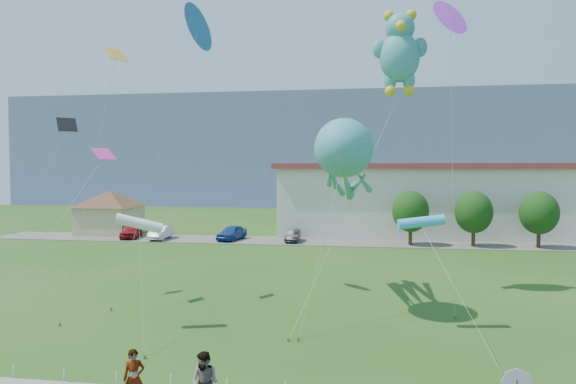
{
  "coord_description": "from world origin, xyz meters",
  "views": [
    {
      "loc": [
        5.63,
        -17.89,
        7.61
      ],
      "look_at": [
        1.68,
        8.0,
        6.42
      ],
      "focal_mm": 32.0,
      "sensor_mm": 36.0,
      "label": 1
    }
  ],
  "objects_px": {
    "warehouse": "(547,199)",
    "parked_car_silver": "(161,232)",
    "parked_car_blue": "(232,233)",
    "octopus_kite": "(345,161)",
    "pavilion": "(110,208)",
    "pedestrian_right": "(205,384)",
    "parked_car_black": "(293,235)",
    "pedestrian_left": "(134,378)",
    "teddy_bear_kite": "(400,51)",
    "parked_car_red": "(131,231)"
  },
  "relations": [
    {
      "from": "warehouse",
      "to": "parked_car_silver",
      "type": "bearing_deg",
      "value": -166.92
    },
    {
      "from": "parked_car_blue",
      "to": "octopus_kite",
      "type": "bearing_deg",
      "value": -50.42
    },
    {
      "from": "pavilion",
      "to": "pedestrian_right",
      "type": "xyz_separation_m",
      "value": [
        24.81,
        -41.11,
        -1.96
      ]
    },
    {
      "from": "parked_car_black",
      "to": "pedestrian_left",
      "type": "bearing_deg",
      "value": -91.8
    },
    {
      "from": "parked_car_silver",
      "to": "parked_car_black",
      "type": "height_order",
      "value": "parked_car_silver"
    },
    {
      "from": "parked_car_blue",
      "to": "teddy_bear_kite",
      "type": "distance_m",
      "value": 29.05
    },
    {
      "from": "parked_car_black",
      "to": "octopus_kite",
      "type": "height_order",
      "value": "octopus_kite"
    },
    {
      "from": "warehouse",
      "to": "parked_car_blue",
      "type": "height_order",
      "value": "warehouse"
    },
    {
      "from": "teddy_bear_kite",
      "to": "parked_car_blue",
      "type": "bearing_deg",
      "value": 129.35
    },
    {
      "from": "parked_car_silver",
      "to": "pedestrian_right",
      "type": "bearing_deg",
      "value": -67.89
    },
    {
      "from": "parked_car_silver",
      "to": "octopus_kite",
      "type": "xyz_separation_m",
      "value": [
        20.59,
        -23.96,
        7.24
      ]
    },
    {
      "from": "pavilion",
      "to": "parked_car_black",
      "type": "xyz_separation_m",
      "value": [
        22.13,
        -3.47,
        -2.34
      ]
    },
    {
      "from": "pedestrian_right",
      "to": "parked_car_blue",
      "type": "relative_size",
      "value": 0.42
    },
    {
      "from": "parked_car_silver",
      "to": "parked_car_blue",
      "type": "distance_m",
      "value": 7.7
    },
    {
      "from": "pedestrian_left",
      "to": "pavilion",
      "type": "bearing_deg",
      "value": 93.45
    },
    {
      "from": "pedestrian_left",
      "to": "parked_car_silver",
      "type": "xyz_separation_m",
      "value": [
        -14.56,
        37.15,
        -0.23
      ]
    },
    {
      "from": "octopus_kite",
      "to": "pedestrian_right",
      "type": "bearing_deg",
      "value": -105.28
    },
    {
      "from": "octopus_kite",
      "to": "pavilion",
      "type": "bearing_deg",
      "value": 135.73
    },
    {
      "from": "parked_car_red",
      "to": "teddy_bear_kite",
      "type": "distance_m",
      "value": 36.44
    },
    {
      "from": "parked_car_blue",
      "to": "teddy_bear_kite",
      "type": "relative_size",
      "value": 0.26
    },
    {
      "from": "pedestrian_right",
      "to": "parked_car_silver",
      "type": "relative_size",
      "value": 0.44
    },
    {
      "from": "parked_car_black",
      "to": "parked_car_silver",
      "type": "bearing_deg",
      "value": 179.01
    },
    {
      "from": "pavilion",
      "to": "parked_car_blue",
      "type": "height_order",
      "value": "pavilion"
    },
    {
      "from": "parked_car_blue",
      "to": "parked_car_silver",
      "type": "bearing_deg",
      "value": -164.17
    },
    {
      "from": "parked_car_silver",
      "to": "teddy_bear_kite",
      "type": "bearing_deg",
      "value": -41.06
    },
    {
      "from": "parked_car_red",
      "to": "octopus_kite",
      "type": "bearing_deg",
      "value": -57.63
    },
    {
      "from": "warehouse",
      "to": "octopus_kite",
      "type": "relative_size",
      "value": 5.26
    },
    {
      "from": "warehouse",
      "to": "parked_car_blue",
      "type": "distance_m",
      "value": 35.81
    },
    {
      "from": "pavilion",
      "to": "parked_car_silver",
      "type": "distance_m",
      "value": 9.02
    },
    {
      "from": "warehouse",
      "to": "parked_car_red",
      "type": "bearing_deg",
      "value": -168.38
    },
    {
      "from": "parked_car_red",
      "to": "octopus_kite",
      "type": "distance_m",
      "value": 35.05
    },
    {
      "from": "pedestrian_left",
      "to": "parked_car_blue",
      "type": "distance_m",
      "value": 38.31
    },
    {
      "from": "parked_car_red",
      "to": "octopus_kite",
      "type": "relative_size",
      "value": 0.38
    },
    {
      "from": "pedestrian_left",
      "to": "parked_car_red",
      "type": "distance_m",
      "value": 41.69
    },
    {
      "from": "parked_car_black",
      "to": "teddy_bear_kite",
      "type": "height_order",
      "value": "teddy_bear_kite"
    },
    {
      "from": "pavilion",
      "to": "parked_car_black",
      "type": "height_order",
      "value": "pavilion"
    },
    {
      "from": "octopus_kite",
      "to": "parked_car_blue",
      "type": "bearing_deg",
      "value": 117.78
    },
    {
      "from": "pedestrian_left",
      "to": "octopus_kite",
      "type": "relative_size",
      "value": 0.16
    },
    {
      "from": "pavilion",
      "to": "octopus_kite",
      "type": "distance_m",
      "value": 40.06
    },
    {
      "from": "pavilion",
      "to": "parked_car_blue",
      "type": "xyz_separation_m",
      "value": [
        15.56,
        -3.25,
        -2.19
      ]
    },
    {
      "from": "pedestrian_left",
      "to": "octopus_kite",
      "type": "bearing_deg",
      "value": 40.16
    },
    {
      "from": "parked_car_silver",
      "to": "parked_car_black",
      "type": "xyz_separation_m",
      "value": [
        14.25,
        0.32,
        -0.09
      ]
    },
    {
      "from": "warehouse",
      "to": "parked_car_black",
      "type": "bearing_deg",
      "value": -161.23
    },
    {
      "from": "parked_car_red",
      "to": "teddy_bear_kite",
      "type": "bearing_deg",
      "value": -47.86
    },
    {
      "from": "parked_car_silver",
      "to": "pedestrian_left",
      "type": "bearing_deg",
      "value": -70.9
    },
    {
      "from": "parked_car_black",
      "to": "pavilion",
      "type": "bearing_deg",
      "value": 168.82
    },
    {
      "from": "pedestrian_left",
      "to": "pedestrian_right",
      "type": "xyz_separation_m",
      "value": [
        2.38,
        -0.17,
        0.05
      ]
    },
    {
      "from": "pedestrian_left",
      "to": "parked_car_blue",
      "type": "bearing_deg",
      "value": 75.07
    },
    {
      "from": "parked_car_black",
      "to": "teddy_bear_kite",
      "type": "distance_m",
      "value": 25.9
    },
    {
      "from": "pavilion",
      "to": "teddy_bear_kite",
      "type": "distance_m",
      "value": 40.83
    }
  ]
}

